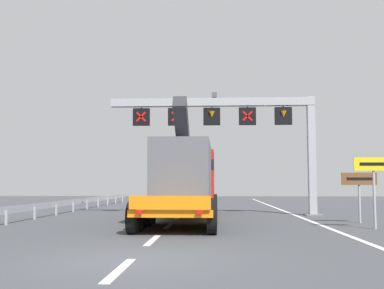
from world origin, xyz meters
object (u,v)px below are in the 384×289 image
at_px(overhead_lane_gantry, 236,120).
at_px(tourist_info_sign_brown, 359,184).
at_px(exit_sign_yellow, 374,175).
at_px(heavy_haul_truck_orange, 187,178).

xyz_separation_m(overhead_lane_gantry, tourist_info_sign_brown, (5.12, -4.85, -3.59)).
bearing_deg(exit_sign_yellow, overhead_lane_gantry, 122.51).
bearing_deg(heavy_haul_truck_orange, overhead_lane_gantry, 42.56).
xyz_separation_m(overhead_lane_gantry, exit_sign_yellow, (4.83, -7.59, -3.22)).
height_order(overhead_lane_gantry, heavy_haul_truck_orange, overhead_lane_gantry).
bearing_deg(overhead_lane_gantry, exit_sign_yellow, -57.49).
distance_m(heavy_haul_truck_orange, exit_sign_yellow, 9.07).
height_order(heavy_haul_truck_orange, tourist_info_sign_brown, heavy_haul_truck_orange).
bearing_deg(exit_sign_yellow, tourist_info_sign_brown, 84.13).
distance_m(overhead_lane_gantry, exit_sign_yellow, 9.55).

